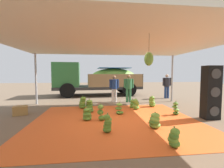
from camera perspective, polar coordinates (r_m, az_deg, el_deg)
name	(u,v)px	position (r m, az deg, el deg)	size (l,w,h in m)	color
ground_plane	(108,104)	(8.38, -1.51, -7.35)	(40.00, 40.00, 0.00)	brown
tarp_orange	(116,120)	(5.48, 1.33, -13.37)	(5.66, 4.85, 0.01)	#E05B23
tent_canopy	(116,42)	(5.25, 1.57, 15.31)	(8.00, 7.00, 2.75)	#9EA0A5
banana_bunch_0	(89,106)	(6.61, -8.42, -8.23)	(0.44, 0.44, 0.57)	#518428
banana_bunch_1	(132,104)	(7.35, 7.53, -7.41)	(0.32, 0.34, 0.45)	#518428
banana_bunch_2	(119,109)	(6.24, 2.74, -9.28)	(0.42, 0.42, 0.50)	#60932D
banana_bunch_3	(107,124)	(4.38, -1.72, -14.58)	(0.34, 0.36, 0.54)	#477523
banana_bunch_4	(136,104)	(7.07, 8.87, -7.54)	(0.41, 0.38, 0.52)	#518428
banana_bunch_5	(176,109)	(6.60, 22.66, -8.57)	(0.33, 0.33, 0.56)	#477523
banana_bunch_6	(152,102)	(7.82, 14.69, -6.41)	(0.42, 0.43, 0.55)	#60932D
banana_bunch_7	(83,103)	(7.33, -10.90, -6.90)	(0.42, 0.43, 0.59)	#518428
banana_bunch_8	(101,113)	(5.41, -4.15, -10.75)	(0.31, 0.30, 0.59)	#518428
banana_bunch_9	(87,114)	(5.52, -9.25, -11.12)	(0.38, 0.43, 0.47)	#60932D
banana_bunch_10	(155,121)	(4.85, 15.63, -13.11)	(0.49, 0.49, 0.49)	#6B9E38
banana_bunch_11	(174,138)	(3.80, 22.13, -18.23)	(0.33, 0.32, 0.47)	#477523
cargo_truck_main	(96,78)	(11.65, -5.80, 2.06)	(6.46, 2.70, 2.40)	#2D2D2D
worker_0	(167,84)	(10.74, 19.75, -0.10)	(0.58, 0.36, 1.59)	navy
worker_1	(129,86)	(8.79, 6.22, -0.84)	(0.57, 0.35, 1.56)	#337A4C
worker_2	(114,86)	(8.86, 0.82, -0.91)	(0.56, 0.34, 1.53)	silver
speaker_stack	(211,92)	(6.53, 32.92, -2.67)	(0.55, 0.44, 1.91)	black
crate_0	(20,110)	(7.13, -30.96, -8.45)	(0.52, 0.36, 0.35)	olive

